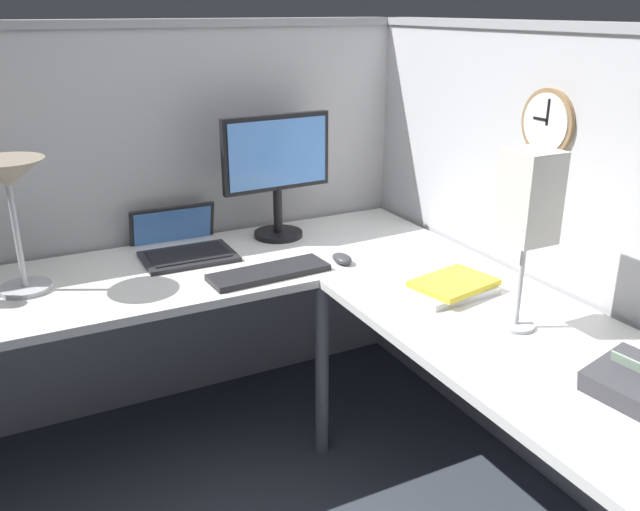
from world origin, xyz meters
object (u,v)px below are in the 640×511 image
keyboard (270,272)px  office_phone (640,386)px  book_stack (450,286)px  wall_clock (549,122)px  laptop (182,245)px  desk_lamp_dome (8,185)px  desk_lamp_paper (529,202)px  computer_mouse (342,259)px  monitor (277,167)px

keyboard → office_phone: office_phone is taller
book_stack → wall_clock: bearing=-3.0°
laptop → desk_lamp_dome: bearing=-166.3°
desk_lamp_paper → keyboard: bearing=124.6°
office_phone → computer_mouse: bearing=99.7°
laptop → desk_lamp_paper: bearing=-57.7°
desk_lamp_paper → wall_clock: size_ratio=2.41×
keyboard → computer_mouse: (0.29, -0.01, 0.01)m
book_stack → office_phone: bearing=-89.7°
keyboard → book_stack: bearing=-44.1°
laptop → desk_lamp_paper: (0.69, -1.10, 0.36)m
office_phone → book_stack: bearing=90.3°
book_stack → wall_clock: size_ratio=1.40×
computer_mouse → desk_lamp_paper: desk_lamp_paper is taller
monitor → book_stack: bearing=-70.8°
laptop → office_phone: laptop is taller
book_stack → wall_clock: 0.62m
computer_mouse → desk_lamp_paper: 0.82m
laptop → desk_lamp_dome: 0.68m
computer_mouse → desk_lamp_paper: bearing=-73.8°
wall_clock → laptop: bearing=141.2°
computer_mouse → desk_lamp_dome: bearing=166.4°
desk_lamp_dome → book_stack: desk_lamp_dome is taller
computer_mouse → desk_lamp_dome: 1.15m
desk_lamp_dome → desk_lamp_paper: 1.59m
monitor → computer_mouse: size_ratio=4.81×
desk_lamp_dome → office_phone: (1.26, -1.39, -0.33)m
computer_mouse → office_phone: bearing=-80.3°
computer_mouse → desk_lamp_dome: desk_lamp_dome is taller
monitor → book_stack: size_ratio=1.62×
keyboard → office_phone: size_ratio=1.91×
desk_lamp_dome → book_stack: (1.26, -0.66, -0.34)m
wall_clock → office_phone: bearing=-115.1°
desk_lamp_paper → desk_lamp_dome: bearing=143.0°
book_stack → desk_lamp_paper: (0.01, -0.30, 0.36)m
book_stack → computer_mouse: bearing=115.2°
book_stack → desk_lamp_paper: desk_lamp_paper is taller
laptop → desk_lamp_paper: desk_lamp_paper is taller
monitor → computer_mouse: bearing=-77.5°
keyboard → wall_clock: 1.06m
computer_mouse → desk_lamp_dome: (-1.07, 0.26, 0.35)m
wall_clock → desk_lamp_paper: bearing=-139.3°
book_stack → desk_lamp_paper: bearing=-87.4°
desk_lamp_dome → office_phone: bearing=-47.8°
computer_mouse → wall_clock: 0.85m
book_stack → monitor: bearing=109.2°
monitor → office_phone: 1.57m
monitor → desk_lamp_paper: bearing=-75.1°
monitor → laptop: size_ratio=1.30×
book_stack → desk_lamp_dome: bearing=152.3°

